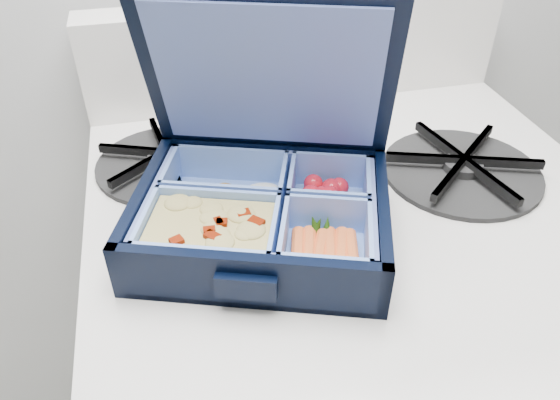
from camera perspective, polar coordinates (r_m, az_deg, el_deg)
name	(u,v)px	position (r m, az deg, el deg)	size (l,w,h in m)	color
bento_box	(262,216)	(0.50, -1.92, -1.65)	(0.23, 0.18, 0.05)	black
burner_grate	(463,164)	(0.63, 18.59, 3.57)	(0.17, 0.17, 0.02)	black
burner_grate_rear	(166,159)	(0.62, -11.78, 4.25)	(0.16, 0.16, 0.02)	black
fork	(321,154)	(0.63, 4.34, 4.86)	(0.02, 0.18, 0.01)	silver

